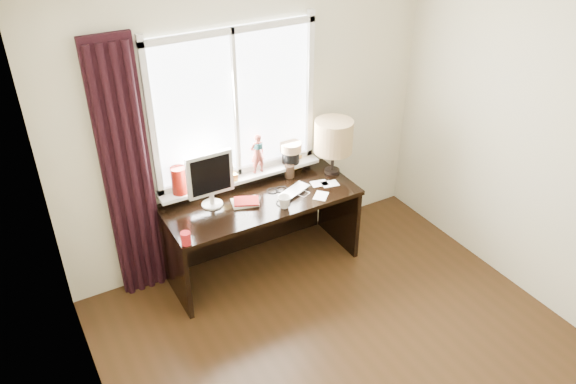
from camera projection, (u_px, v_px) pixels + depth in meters
ceiling at (425, 26)px, 2.72m from camera, size 3.50×4.00×0.00m
wall_back at (250, 122)px, 4.88m from camera, size 3.50×0.00×2.60m
wall_left at (107, 351)px, 2.66m from camera, size 0.00×4.00×2.60m
laptop at (295, 191)px, 4.93m from camera, size 0.36×0.31×0.02m
mug at (284, 202)px, 4.70m from camera, size 0.14×0.13×0.11m
red_cup at (186, 238)px, 4.26m from camera, size 0.08×0.08×0.10m
window at (238, 126)px, 4.78m from camera, size 1.52×0.20×1.40m
curtain at (128, 177)px, 4.43m from camera, size 0.38×0.09×2.25m
desk at (257, 216)px, 5.05m from camera, size 1.70×0.70×0.75m
monitor at (210, 177)px, 4.61m from camera, size 0.40×0.18×0.49m
notebook_stack at (245, 202)px, 4.77m from camera, size 0.26×0.23×0.03m
brush_holder at (289, 171)px, 5.14m from camera, size 0.09×0.09×0.25m
icon_frame at (297, 163)px, 5.26m from camera, size 0.10×0.04×0.13m
table_lamp at (334, 137)px, 5.05m from camera, size 0.35×0.35×0.52m
loose_papers at (323, 188)px, 5.00m from camera, size 0.36×0.35×0.00m
desk_cables at (280, 196)px, 4.88m from camera, size 0.25×0.36×0.01m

